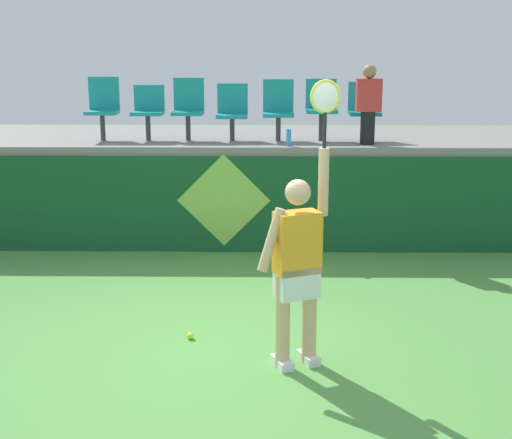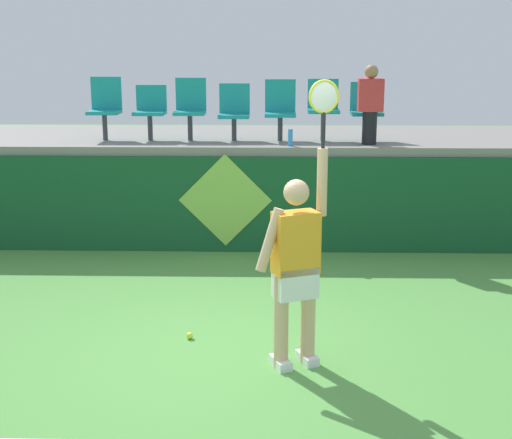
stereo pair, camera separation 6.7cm
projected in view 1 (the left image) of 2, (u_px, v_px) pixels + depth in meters
The scene contains 15 objects.
ground_plane at pixel (213, 356), 6.54m from camera, with size 40.00×40.00×0.00m, color #519342.
court_back_wall at pixel (231, 204), 9.82m from camera, with size 12.37×0.20×1.32m, color #144C28.
spectator_platform at pixel (235, 139), 10.94m from camera, with size 12.37×2.77×0.12m, color gray.
tennis_player at pixel (298, 263), 6.15m from camera, with size 0.71×0.39×2.50m.
tennis_ball at pixel (190, 336), 6.91m from camera, with size 0.07×0.07×0.07m, color #D1E533.
water_bottle at pixel (289, 138), 9.71m from camera, with size 0.06×0.06×0.23m, color #338CE5.
stadium_chair_0 at pixel (103, 106), 10.28m from camera, with size 0.44×0.42×0.90m.
stadium_chair_1 at pixel (148, 109), 10.27m from camera, with size 0.44×0.42×0.78m.
stadium_chair_2 at pixel (188, 106), 10.27m from camera, with size 0.44×0.42×0.88m.
stadium_chair_3 at pixel (232, 110), 10.27m from camera, with size 0.44×0.42×0.80m.
stadium_chair_4 at pixel (278, 108), 10.25m from camera, with size 0.44×0.42×0.86m.
stadium_chair_5 at pixel (321, 106), 10.23m from camera, with size 0.44×0.42×0.87m.
stadium_chair_6 at pixel (364, 108), 10.23m from camera, with size 0.44×0.42×0.83m.
spectator_0 at pixel (368, 103), 9.78m from camera, with size 0.34×0.20×1.08m.
wall_signage_mount at pixel (224, 252), 9.87m from camera, with size 1.27×0.01×1.36m.
Camera 1 is at (0.48, -6.06, 2.75)m, focal length 50.18 mm.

